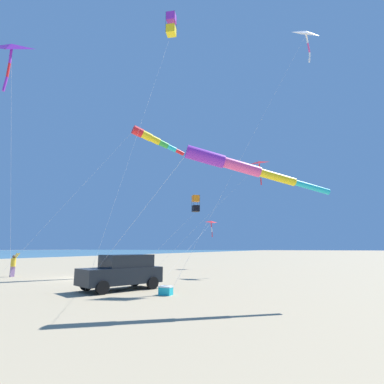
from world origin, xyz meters
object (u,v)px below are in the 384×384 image
person_child_green_jacket (137,266)px  kite_delta_long_streamer_right (211,222)px  kite_delta_purple_drifting (306,34)px  kite_box_black_fish_shape (171,25)px  kite_windsock_yellow_midlevel (239,166)px  cooler_box (166,290)px  kite_box_rainbow_low_near (196,204)px  kite_delta_long_streamer_left (259,163)px  parked_car (122,272)px  kite_windsock_small_distant (152,139)px  person_adult_flyer (13,264)px  kite_delta_orange_high_right (11,48)px

person_child_green_jacket → kite_delta_long_streamer_right: (3.54, 9.36, 4.45)m
kite_delta_long_streamer_right → kite_delta_purple_drifting: bearing=-32.3°
kite_delta_purple_drifting → kite_box_black_fish_shape: 11.62m
kite_delta_purple_drifting → kite_windsock_yellow_midlevel: bearing=-102.4°
cooler_box → kite_box_rainbow_low_near: kite_box_rainbow_low_near is taller
kite_delta_long_streamer_right → kite_delta_long_streamer_left: bearing=-39.2°
cooler_box → kite_delta_long_streamer_right: kite_delta_long_streamer_right is taller
parked_car → kite_windsock_small_distant: 14.63m
person_adult_flyer → kite_delta_orange_high_right: (5.65, -5.75, 13.48)m
cooler_box → person_adult_flyer: bearing=168.2°
kite_delta_long_streamer_right → kite_delta_purple_drifting: kite_delta_purple_drifting is taller
kite_box_rainbow_low_near → kite_box_black_fish_shape: size_ratio=0.31×
person_adult_flyer → kite_delta_long_streamer_right: kite_delta_long_streamer_right is taller
cooler_box → kite_box_black_fish_shape: 21.43m
kite_delta_long_streamer_right → kite_delta_long_streamer_left: 9.99m
parked_car → person_adult_flyer: size_ratio=2.56×
cooler_box → kite_delta_purple_drifting: size_ratio=0.03×
kite_delta_purple_drifting → kite_box_rainbow_low_near: bearing=-173.5°
kite_box_rainbow_low_near → kite_delta_long_streamer_left: (5.04, 2.97, 3.82)m
cooler_box → kite_delta_orange_high_right: size_ratio=0.04×
cooler_box → kite_windsock_yellow_midlevel: bearing=-16.8°
kite_delta_long_streamer_left → kite_windsock_small_distant: size_ratio=0.76×
person_child_green_jacket → kite_windsock_yellow_midlevel: kite_windsock_yellow_midlevel is taller
parked_car → kite_delta_orange_high_right: (-6.78, -3.17, 13.52)m
person_adult_flyer → kite_box_black_fish_shape: bearing=13.5°
parked_car → kite_windsock_yellow_midlevel: bearing=-14.7°
parked_car → kite_delta_long_streamer_left: (5.10, 12.90, 8.88)m
parked_car → person_child_green_jacket: 10.52m
cooler_box → kite_delta_long_streamer_right: 20.29m
kite_delta_long_streamer_right → kite_box_rainbow_low_near: kite_box_rainbow_low_near is taller
person_adult_flyer → kite_box_rainbow_low_near: size_ratio=0.27×
kite_delta_purple_drifting → kite_windsock_yellow_midlevel: 19.84m
kite_delta_long_streamer_left → kite_box_black_fish_shape: kite_box_black_fish_shape is taller
kite_delta_long_streamer_right → kite_box_black_fish_shape: (1.50, -12.95, 15.37)m
kite_delta_long_streamer_right → kite_windsock_small_distant: bearing=-101.8°
parked_car → kite_windsock_yellow_midlevel: size_ratio=0.36×
kite_delta_long_streamer_left → kite_box_rainbow_low_near: bearing=-149.5°
kite_delta_long_streamer_right → kite_box_rainbow_low_near: bearing=-78.3°
person_child_green_jacket → kite_windsock_small_distant: kite_windsock_small_distant is taller
parked_car → kite_delta_long_streamer_right: 19.00m
person_child_green_jacket → kite_delta_purple_drifting: kite_delta_purple_drifting is taller
kite_delta_long_streamer_right → parked_car: bearing=-84.7°
cooler_box → person_adult_flyer: (-15.50, 3.23, 0.78)m
parked_car → kite_delta_long_streamer_right: (-1.71, 18.46, 4.15)m
cooler_box → kite_box_rainbow_low_near: bearing=105.9°
kite_delta_purple_drifting → kite_windsock_small_distant: 16.19m
kite_delta_long_streamer_right → kite_windsock_yellow_midlevel: bearing=-66.5°
person_child_green_jacket → kite_delta_long_streamer_right: kite_delta_long_streamer_right is taller
parked_car → kite_windsock_small_distant: kite_windsock_small_distant is taller
parked_car → cooler_box: size_ratio=7.50×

